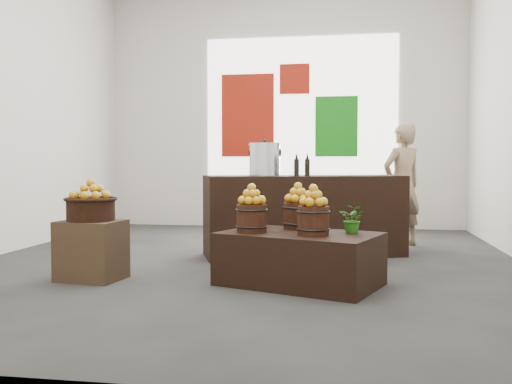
% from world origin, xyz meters
% --- Properties ---
extents(ground, '(7.00, 7.00, 0.00)m').
position_xyz_m(ground, '(0.00, 0.00, 0.00)').
color(ground, '#363533').
rests_on(ground, ground).
extents(back_wall, '(6.00, 0.04, 4.00)m').
position_xyz_m(back_wall, '(0.00, 3.50, 2.00)').
color(back_wall, silver).
rests_on(back_wall, ground).
extents(back_opening, '(3.20, 0.02, 2.40)m').
position_xyz_m(back_opening, '(0.30, 3.48, 2.00)').
color(back_opening, white).
rests_on(back_opening, back_wall).
extents(deco_red_left, '(0.90, 0.04, 1.40)m').
position_xyz_m(deco_red_left, '(-0.60, 3.47, 1.90)').
color(deco_red_left, maroon).
rests_on(deco_red_left, back_wall).
extents(deco_green_right, '(0.70, 0.04, 1.00)m').
position_xyz_m(deco_green_right, '(0.90, 3.47, 1.70)').
color(deco_green_right, '#137712').
rests_on(deco_green_right, back_wall).
extents(deco_red_upper, '(0.50, 0.04, 0.50)m').
position_xyz_m(deco_red_upper, '(0.20, 3.47, 2.50)').
color(deco_red_upper, maroon).
rests_on(deco_red_upper, back_wall).
extents(crate, '(0.61, 0.52, 0.56)m').
position_xyz_m(crate, '(-1.27, -1.15, 0.28)').
color(crate, '#4B3623').
rests_on(crate, ground).
extents(wicker_basket, '(0.45, 0.45, 0.20)m').
position_xyz_m(wicker_basket, '(-1.27, -1.15, 0.66)').
color(wicker_basket, black).
rests_on(wicker_basket, crate).
extents(apples_in_basket, '(0.35, 0.35, 0.19)m').
position_xyz_m(apples_in_basket, '(-1.27, -1.15, 0.85)').
color(apples_in_basket, '#A51805').
rests_on(apples_in_basket, wicker_basket).
extents(display_table, '(1.57, 1.26, 0.47)m').
position_xyz_m(display_table, '(0.68, -1.06, 0.24)').
color(display_table, black).
rests_on(display_table, ground).
extents(apple_bucket_front_left, '(0.27, 0.27, 0.25)m').
position_xyz_m(apple_bucket_front_left, '(0.25, -1.10, 0.60)').
color(apple_bucket_front_left, '#361A0E').
rests_on(apple_bucket_front_left, display_table).
extents(apples_in_bucket_front_left, '(0.20, 0.20, 0.18)m').
position_xyz_m(apples_in_bucket_front_left, '(0.25, -1.10, 0.82)').
color(apples_in_bucket_front_left, '#A51805').
rests_on(apples_in_bucket_front_left, apple_bucket_front_left).
extents(apple_bucket_front_right, '(0.27, 0.27, 0.25)m').
position_xyz_m(apple_bucket_front_right, '(0.81, -1.22, 0.60)').
color(apple_bucket_front_right, '#361A0E').
rests_on(apple_bucket_front_right, display_table).
extents(apples_in_bucket_front_right, '(0.20, 0.20, 0.18)m').
position_xyz_m(apples_in_bucket_front_right, '(0.81, -1.22, 0.82)').
color(apples_in_bucket_front_right, '#A51805').
rests_on(apples_in_bucket_front_right, apple_bucket_front_right).
extents(apple_bucket_rear, '(0.27, 0.27, 0.25)m').
position_xyz_m(apple_bucket_rear, '(0.64, -0.78, 0.60)').
color(apple_bucket_rear, '#361A0E').
rests_on(apple_bucket_rear, display_table).
extents(apples_in_bucket_rear, '(0.20, 0.20, 0.18)m').
position_xyz_m(apples_in_bucket_rear, '(0.64, -0.78, 0.82)').
color(apples_in_bucket_rear, '#A51805').
rests_on(apples_in_bucket_rear, apple_bucket_rear).
extents(herb_garnish_right, '(0.29, 0.27, 0.25)m').
position_xyz_m(herb_garnish_right, '(1.15, -1.02, 0.60)').
color(herb_garnish_right, '#1F5E13').
rests_on(herb_garnish_right, display_table).
extents(herb_garnish_left, '(0.14, 0.11, 0.25)m').
position_xyz_m(herb_garnish_left, '(0.16, -0.75, 0.60)').
color(herb_garnish_left, '#1F5E13').
rests_on(herb_garnish_left, display_table).
extents(counter, '(2.43, 1.50, 0.95)m').
position_xyz_m(counter, '(0.59, 0.56, 0.47)').
color(counter, black).
rests_on(counter, ground).
extents(stock_pot_left, '(0.36, 0.36, 0.36)m').
position_xyz_m(stock_pot_left, '(0.15, 0.40, 1.13)').
color(stock_pot_left, silver).
rests_on(stock_pot_left, counter).
extents(oil_cruets, '(0.18, 0.12, 0.26)m').
position_xyz_m(oil_cruets, '(0.67, 0.34, 1.08)').
color(oil_cruets, black).
rests_on(oil_cruets, counter).
extents(shopper, '(0.71, 0.66, 1.62)m').
position_xyz_m(shopper, '(1.80, 1.55, 0.81)').
color(shopper, '#8E7557').
rests_on(shopper, ground).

